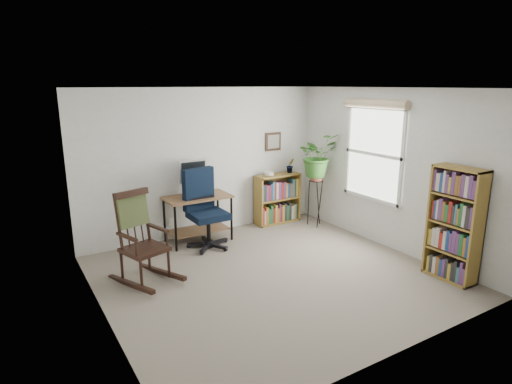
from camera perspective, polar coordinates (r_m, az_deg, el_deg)
floor at (r=5.73m, az=2.13°, el=-11.09°), size 4.20×4.00×0.00m
ceiling at (r=5.18m, az=2.38°, el=13.68°), size 4.20×4.00×0.00m
wall_back at (r=7.04m, az=-6.84°, el=3.91°), size 4.20×0.00×2.40m
wall_front at (r=3.90m, az=18.88°, el=-5.26°), size 4.20×0.00×2.40m
wall_left at (r=4.55m, az=-20.37°, el=-2.62°), size 0.00×4.00×2.40m
wall_right at (r=6.70m, az=17.38°, el=2.84°), size 0.00×4.00×2.40m
window at (r=6.84m, az=15.40°, el=4.89°), size 0.12×1.20×1.50m
desk at (r=6.86m, az=-7.72°, el=-3.54°), size 1.03×0.56×0.74m
monitor at (r=6.82m, az=-8.38°, el=1.97°), size 0.46×0.16×0.56m
keyboard at (r=6.65m, az=-7.41°, el=-0.68°), size 0.40×0.15×0.02m
office_chair at (r=6.49m, az=-6.42°, el=-2.27°), size 0.77×0.77×1.23m
rocking_chair at (r=5.54m, az=-14.72°, el=-5.84°), size 0.88×1.16×1.18m
low_bookshelf at (r=7.69m, az=2.88°, el=-0.89°), size 0.84×0.28×0.89m
tall_bookshelf at (r=5.94m, az=24.97°, el=-3.93°), size 0.27×0.64×1.47m
plant_stand at (r=7.59m, az=7.94°, el=-0.97°), size 0.27×0.27×0.96m
spider_plant at (r=7.37m, az=8.24°, el=7.61°), size 1.69×1.88×1.46m
potted_plant_small at (r=7.75m, az=4.60°, el=2.97°), size 0.13×0.24×0.11m
framed_picture at (r=7.62m, az=2.34°, el=6.73°), size 0.32×0.04×0.32m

